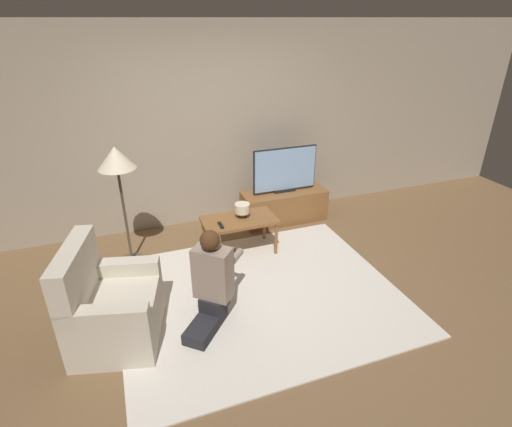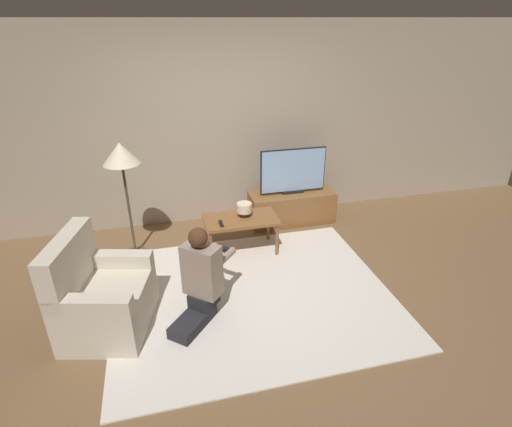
{
  "view_description": "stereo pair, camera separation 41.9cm",
  "coord_description": "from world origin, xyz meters",
  "px_view_note": "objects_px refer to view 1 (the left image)",
  "views": [
    {
      "loc": [
        -1.19,
        -3.13,
        2.6
      ],
      "look_at": [
        0.2,
        0.67,
        0.61
      ],
      "focal_mm": 28.0,
      "sensor_mm": 36.0,
      "label": 1
    },
    {
      "loc": [
        -0.79,
        -3.25,
        2.6
      ],
      "look_at": [
        0.2,
        0.67,
        0.61
      ],
      "focal_mm": 28.0,
      "sensor_mm": 36.0,
      "label": 2
    }
  ],
  "objects_px": {
    "coffee_table": "(239,223)",
    "floor_lamp": "(117,166)",
    "armchair": "(112,309)",
    "table_lamp": "(242,209)",
    "person_kneeling": "(212,280)",
    "tv": "(285,170)"
  },
  "relations": [
    {
      "from": "coffee_table",
      "to": "floor_lamp",
      "type": "relative_size",
      "value": 0.62
    },
    {
      "from": "armchair",
      "to": "table_lamp",
      "type": "relative_size",
      "value": 5.36
    },
    {
      "from": "person_kneeling",
      "to": "floor_lamp",
      "type": "bearing_deg",
      "value": -22.79
    },
    {
      "from": "armchair",
      "to": "person_kneeling",
      "type": "bearing_deg",
      "value": -80.34
    },
    {
      "from": "tv",
      "to": "armchair",
      "type": "distance_m",
      "value": 2.89
    },
    {
      "from": "person_kneeling",
      "to": "tv",
      "type": "bearing_deg",
      "value": -89.94
    },
    {
      "from": "floor_lamp",
      "to": "table_lamp",
      "type": "distance_m",
      "value": 1.47
    },
    {
      "from": "tv",
      "to": "person_kneeling",
      "type": "height_order",
      "value": "tv"
    },
    {
      "from": "armchair",
      "to": "coffee_table",
      "type": "bearing_deg",
      "value": -41.79
    },
    {
      "from": "tv",
      "to": "armchair",
      "type": "xyz_separation_m",
      "value": [
        -2.35,
        -1.62,
        -0.44
      ]
    },
    {
      "from": "floor_lamp",
      "to": "tv",
      "type": "bearing_deg",
      "value": 10.12
    },
    {
      "from": "table_lamp",
      "to": "floor_lamp",
      "type": "bearing_deg",
      "value": 171.0
    },
    {
      "from": "armchair",
      "to": "person_kneeling",
      "type": "relative_size",
      "value": 1.02
    },
    {
      "from": "coffee_table",
      "to": "armchair",
      "type": "relative_size",
      "value": 0.9
    },
    {
      "from": "armchair",
      "to": "floor_lamp",
      "type": "bearing_deg",
      "value": 3.95
    },
    {
      "from": "person_kneeling",
      "to": "armchair",
      "type": "bearing_deg",
      "value": 36.01
    },
    {
      "from": "coffee_table",
      "to": "armchair",
      "type": "bearing_deg",
      "value": -146.23
    },
    {
      "from": "coffee_table",
      "to": "table_lamp",
      "type": "relative_size",
      "value": 4.85
    },
    {
      "from": "coffee_table",
      "to": "table_lamp",
      "type": "bearing_deg",
      "value": 36.19
    },
    {
      "from": "coffee_table",
      "to": "armchair",
      "type": "distance_m",
      "value": 1.8
    },
    {
      "from": "armchair",
      "to": "tv",
      "type": "bearing_deg",
      "value": -40.9
    },
    {
      "from": "tv",
      "to": "person_kneeling",
      "type": "bearing_deg",
      "value": -130.74
    }
  ]
}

